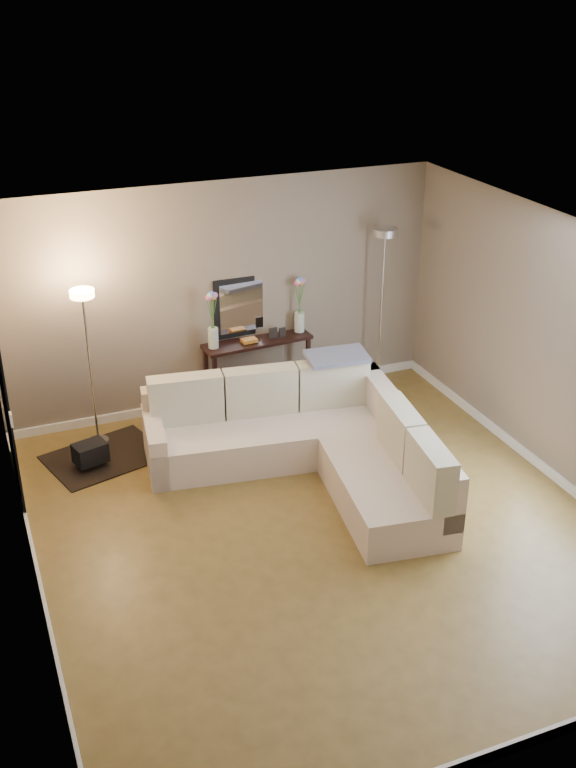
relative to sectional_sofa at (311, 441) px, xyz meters
name	(u,v)px	position (x,y,z in m)	size (l,w,h in m)	color
floor	(321,528)	(-0.31, -0.97, -0.34)	(5.00, 5.50, 0.01)	olive
ceiling	(326,252)	(-0.31, -0.97, 2.27)	(5.00, 5.50, 0.01)	white
wall_back	(222,296)	(-0.31, 1.79, 0.97)	(5.00, 0.02, 2.60)	gray
wall_front	(518,604)	(-0.31, -3.73, 0.97)	(5.00, 0.02, 2.60)	gray
wall_left	(17,459)	(-2.82, -0.97, 0.97)	(0.02, 5.50, 2.60)	gray
wall_right	(566,356)	(2.20, -0.97, 0.97)	(0.02, 5.50, 2.60)	gray
baseboard_back	(227,397)	(-0.31, 1.77, -0.28)	(5.00, 0.03, 0.10)	white
baseboard_front	(493,754)	(-0.31, -3.70, -0.28)	(5.00, 0.03, 0.10)	white
baseboard_left	(42,590)	(-2.80, -0.97, -0.28)	(0.03, 5.50, 0.10)	white
baseboard_right	(546,469)	(2.17, -0.97, -0.28)	(0.03, 5.50, 0.10)	white
doorway	(3,388)	(-2.79, 0.73, 0.77)	(0.02, 1.20, 2.20)	black
switch_plate	(11,419)	(-2.79, -0.12, 0.87)	(0.02, 0.08, 0.12)	white
sectional_sofa	(311,441)	(0.00, 0.00, 0.00)	(2.64, 2.77, 0.90)	beige
throw_blanket	(337,356)	(0.53, 0.56, 0.61)	(0.64, 0.37, 0.05)	slate
console_table	(252,368)	(-0.04, 1.63, 0.11)	(1.29, 0.43, 0.78)	black
leaning_mirror	(251,305)	(0.03, 1.80, 0.82)	(0.90, 0.11, 0.70)	black
table_decor	(258,338)	(0.04, 1.60, 0.49)	(0.54, 0.13, 0.13)	#C07221
flower_vase_left	(213,324)	(-0.50, 1.60, 0.74)	(0.15, 0.13, 0.67)	silver
flower_vase_right	(299,309)	(0.57, 1.67, 0.74)	(0.15, 0.13, 0.67)	silver
floor_lamp_lit	(87,337)	(-1.90, 1.36, 0.89)	(0.30, 0.30, 1.73)	silver
floor_lamp_unlit	(383,277)	(1.54, 1.49, 1.05)	(0.30, 0.30, 1.96)	silver
charcoal_rug	(105,457)	(-1.90, 1.02, -0.32)	(1.13, 0.85, 0.02)	black
black_bag	(90,453)	(-2.06, 0.87, -0.16)	(0.32, 0.23, 0.21)	black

